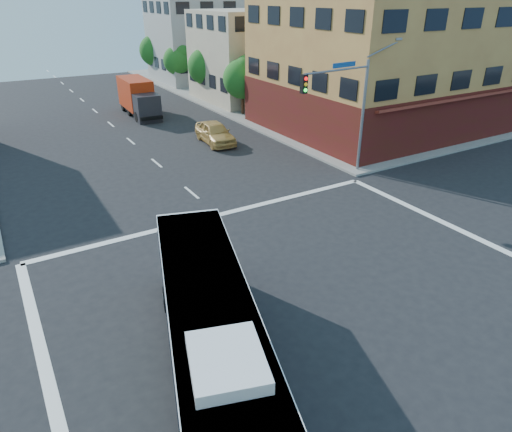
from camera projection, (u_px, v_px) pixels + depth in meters
ground at (334, 313)px, 16.64m from camera, size 120.00×120.00×0.00m
sidewalk_ne at (371, 82)px, 59.68m from camera, size 50.00×50.00×0.15m
corner_building_ne at (385, 56)px, 37.48m from camera, size 18.10×15.44×14.00m
building_east_near at (257, 56)px, 48.69m from camera, size 12.06×10.06×9.00m
building_east_far at (202, 40)px, 59.29m from camera, size 12.06×10.06×10.00m
signal_mast_ne at (345, 98)px, 26.81m from camera, size 7.91×1.13×8.07m
street_tree_a at (244, 76)px, 42.09m from camera, size 3.60×3.60×5.53m
street_tree_b at (207, 64)px, 48.20m from camera, size 3.80×3.80×5.79m
street_tree_c at (178, 59)px, 54.51m from camera, size 3.40×3.40×5.29m
street_tree_d at (155, 49)px, 60.51m from camera, size 4.00×4.00×6.03m
transit_bus at (211, 334)px, 13.22m from camera, size 5.49×11.33×3.29m
box_truck at (139, 98)px, 42.97m from camera, size 2.38×7.36×3.29m
parked_car at (215, 133)px, 35.17m from camera, size 2.30×4.97×1.65m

